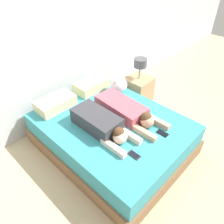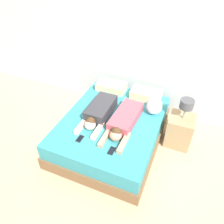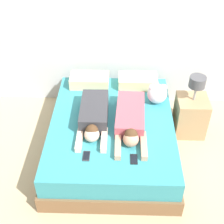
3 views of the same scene
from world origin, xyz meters
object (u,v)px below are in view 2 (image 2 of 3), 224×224
(pillow_head_right, at_px, (146,94))
(plush_toy, at_px, (154,106))
(bed, at_px, (112,130))
(cell_phone_right, at_px, (112,151))
(cell_phone_left, at_px, (80,139))
(person_right, at_px, (124,121))
(person_left, at_px, (99,112))
(pillow_head_left, at_px, (111,87))
(nightstand, at_px, (180,129))

(pillow_head_right, bearing_deg, plush_toy, -57.07)
(bed, bearing_deg, cell_phone_right, -67.74)
(pillow_head_right, distance_m, cell_phone_left, 1.55)
(person_right, height_order, cell_phone_left, person_right)
(bed, height_order, cell_phone_left, cell_phone_left)
(cell_phone_left, xyz_separation_m, cell_phone_right, (0.53, -0.03, 0.00))
(cell_phone_left, distance_m, cell_phone_right, 0.54)
(cell_phone_left, bearing_deg, person_left, 85.71)
(bed, height_order, person_right, person_right)
(person_left, xyz_separation_m, cell_phone_left, (-0.04, -0.59, -0.10))
(pillow_head_left, bearing_deg, person_left, -81.42)
(person_right, xyz_separation_m, cell_phone_right, (0.03, -0.58, -0.08))
(pillow_head_left, height_order, plush_toy, plush_toy)
(cell_phone_right, relative_size, plush_toy, 0.52)
(plush_toy, bearing_deg, cell_phone_right, -107.35)
(person_right, relative_size, plush_toy, 3.88)
(bed, distance_m, person_right, 0.42)
(person_left, relative_size, cell_phone_left, 6.46)
(pillow_head_right, height_order, person_left, person_left)
(cell_phone_left, relative_size, nightstand, 0.16)
(bed, distance_m, cell_phone_left, 0.72)
(bed, distance_m, pillow_head_right, 0.94)
(cell_phone_right, bearing_deg, bed, 112.26)
(nightstand, bearing_deg, pillow_head_right, 151.29)
(cell_phone_left, bearing_deg, person_right, 47.45)
(bed, bearing_deg, pillow_head_left, 113.64)
(pillow_head_right, relative_size, nightstand, 0.60)
(person_left, height_order, plush_toy, plush_toy)
(bed, relative_size, person_left, 2.13)
(person_left, relative_size, nightstand, 1.03)
(cell_phone_left, bearing_deg, bed, 66.12)
(bed, relative_size, person_right, 1.86)
(cell_phone_left, distance_m, plush_toy, 1.36)
(cell_phone_right, distance_m, plush_toy, 1.13)
(bed, bearing_deg, cell_phone_left, -113.88)
(person_right, height_order, plush_toy, plush_toy)
(pillow_head_left, bearing_deg, cell_phone_right, -66.97)
(pillow_head_right, distance_m, cell_phone_right, 1.45)
(person_left, xyz_separation_m, cell_phone_right, (0.49, -0.62, -0.10))
(nightstand, bearing_deg, pillow_head_left, 164.30)
(pillow_head_left, bearing_deg, nightstand, -15.70)
(cell_phone_right, bearing_deg, pillow_head_left, 113.03)
(plush_toy, distance_m, nightstand, 0.59)
(nightstand, bearing_deg, cell_phone_right, -128.60)
(bed, distance_m, pillow_head_left, 0.94)
(pillow_head_left, distance_m, plush_toy, 1.03)
(pillow_head_right, relative_size, cell_phone_right, 3.76)
(pillow_head_right, height_order, person_right, person_right)
(pillow_head_left, xyz_separation_m, plush_toy, (0.95, -0.38, 0.06))
(cell_phone_left, height_order, nightstand, nightstand)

